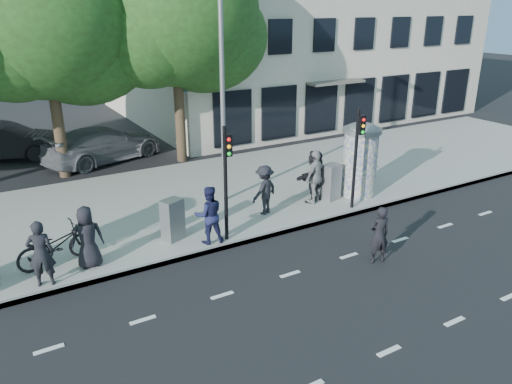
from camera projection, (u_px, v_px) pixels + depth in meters
ground at (323, 300)px, 11.98m from camera, size 120.00×120.00×0.00m
sidewalk at (195, 198)px, 18.00m from camera, size 40.00×8.00×0.15m
curb at (249, 240)px, 14.82m from camera, size 40.00×0.10×0.16m
lane_dash_near at (389, 351)px, 10.21m from camera, size 32.00×0.12×0.01m
lane_dash_far at (290, 274)px, 13.11m from camera, size 32.00×0.12×0.01m
ad_column_right at (360, 158)px, 17.69m from camera, size 1.36×1.36×2.65m
traffic_pole_near at (226, 173)px, 13.96m from camera, size 0.22×0.31×3.40m
traffic_pole_far at (357, 149)px, 16.24m from camera, size 0.22×0.31×3.40m
street_lamp at (223, 66)px, 16.01m from camera, size 0.25×0.93×8.00m
tree_near_left at (44, 21)px, 18.40m from camera, size 6.80×6.80×8.97m
tree_center at (174, 13)px, 20.37m from camera, size 7.00×7.00×9.30m
building at (284, 15)px, 31.66m from camera, size 20.30×15.85×12.00m
ped_a at (87, 237)px, 12.93m from camera, size 0.89×0.65×1.68m
ped_b at (41, 254)px, 12.05m from camera, size 0.71×0.55×1.72m
ped_c at (209, 215)px, 14.25m from camera, size 0.96×0.82×1.72m
ped_d at (265, 190)px, 16.25m from camera, size 1.21×0.94×1.65m
ped_e at (316, 177)px, 17.12m from camera, size 1.25×0.97×1.88m
ped_f at (314, 176)px, 17.26m from camera, size 1.81×1.28×1.85m
man_road at (379, 235)px, 13.46m from camera, size 0.67×0.51×1.64m
bicycle at (56, 245)px, 13.16m from camera, size 1.09×2.15×1.08m
cabinet_left at (173, 220)px, 14.51m from camera, size 0.71×0.62×1.25m
cabinet_right at (331, 182)px, 17.49m from camera, size 0.70×0.58×1.28m
car_mid at (4, 141)px, 22.53m from camera, size 3.18×5.30×1.65m
car_right at (103, 144)px, 22.26m from camera, size 3.81×5.83×1.57m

